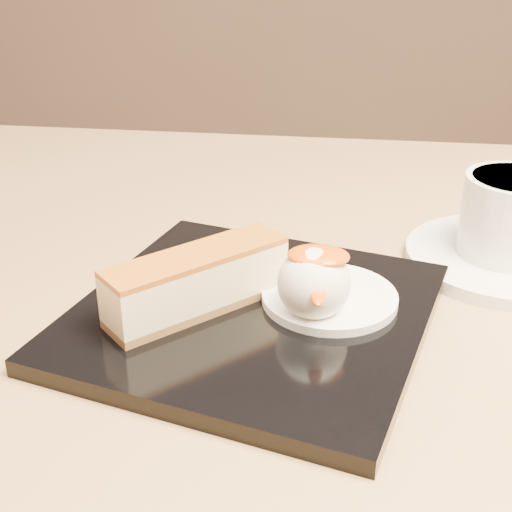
# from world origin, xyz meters

# --- Properties ---
(table) EXTENTS (0.80, 0.80, 0.72)m
(table) POSITION_xyz_m (0.00, 0.00, 0.56)
(table) COLOR black
(table) RESTS_ON ground
(dessert_plate) EXTENTS (0.27, 0.27, 0.01)m
(dessert_plate) POSITION_xyz_m (0.01, -0.02, 0.73)
(dessert_plate) COLOR black
(dessert_plate) RESTS_ON table
(cheesecake) EXTENTS (0.11, 0.11, 0.04)m
(cheesecake) POSITION_xyz_m (-0.02, -0.03, 0.75)
(cheesecake) COLOR brown
(cheesecake) RESTS_ON dessert_plate
(cream_smear) EXTENTS (0.09, 0.09, 0.01)m
(cream_smear) POSITION_xyz_m (0.06, -0.01, 0.73)
(cream_smear) COLOR white
(cream_smear) RESTS_ON dessert_plate
(ice_cream_scoop) EXTENTS (0.05, 0.05, 0.05)m
(ice_cream_scoop) POSITION_xyz_m (0.05, -0.03, 0.76)
(ice_cream_scoop) COLOR white
(ice_cream_scoop) RESTS_ON cream_smear
(mango_sauce) EXTENTS (0.04, 0.03, 0.01)m
(mango_sauce) POSITION_xyz_m (0.06, -0.03, 0.77)
(mango_sauce) COLOR #DB4F06
(mango_sauce) RESTS_ON ice_cream_scoop
(mint_sprig) EXTENTS (0.04, 0.03, 0.00)m
(mint_sprig) POSITION_xyz_m (0.04, 0.02, 0.74)
(mint_sprig) COLOR #298033
(mint_sprig) RESTS_ON cream_smear
(saucer) EXTENTS (0.15, 0.15, 0.01)m
(saucer) POSITION_xyz_m (0.20, 0.09, 0.72)
(saucer) COLOR white
(saucer) RESTS_ON table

